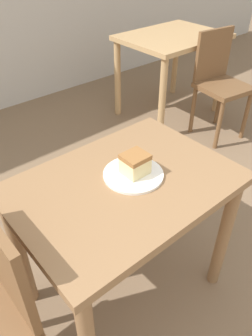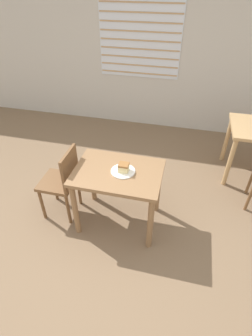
% 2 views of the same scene
% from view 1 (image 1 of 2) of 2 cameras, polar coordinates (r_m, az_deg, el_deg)
% --- Properties ---
extents(dining_table_near, '(0.90, 0.64, 0.73)m').
position_cam_1_polar(dining_table_near, '(1.39, -0.26, -6.52)').
color(dining_table_near, olive).
rests_on(dining_table_near, ground_plane).
extents(dining_table_far, '(0.90, 0.69, 0.76)m').
position_cam_1_polar(dining_table_far, '(3.18, 8.01, 19.75)').
color(dining_table_far, tan).
rests_on(dining_table_far, ground_plane).
extents(chair_far_corner, '(0.43, 0.43, 0.88)m').
position_cam_1_polar(chair_far_corner, '(2.94, 15.93, 14.41)').
color(chair_far_corner, brown).
rests_on(chair_far_corner, ground_plane).
extents(plate, '(0.25, 0.25, 0.01)m').
position_cam_1_polar(plate, '(1.33, 1.28, -1.10)').
color(plate, white).
rests_on(plate, dining_table_near).
extents(cake_slice, '(0.10, 0.09, 0.09)m').
position_cam_1_polar(cake_slice, '(1.30, 1.58, 0.73)').
color(cake_slice, beige).
rests_on(cake_slice, plate).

